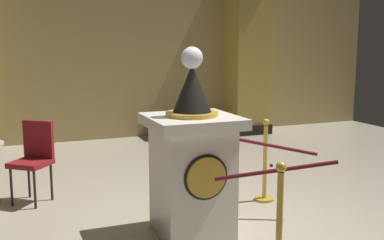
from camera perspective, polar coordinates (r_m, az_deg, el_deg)
The scene contains 7 objects.
ground_plane at distance 4.97m, azimuth 3.56°, elevation -12.71°, with size 11.78×11.78×0.00m, color #B2A893.
back_wall at distance 9.39m, azimuth -9.52°, elevation 8.96°, with size 11.78×0.16×3.67m, color tan.
pedestal_clock at distance 4.53m, azimuth 0.02°, elevation -5.31°, with size 0.84×0.84×1.84m.
stanchion_far at distance 5.68m, azimuth 8.88°, elevation -6.32°, with size 0.24×0.24×1.00m.
velvet_rope at distance 4.57m, azimuth 9.67°, elevation -4.42°, with size 1.41×1.43×0.22m.
column_right at distance 9.92m, azimuth 6.63°, elevation 8.53°, with size 0.89×0.89×3.53m.
cafe_chair_red at distance 5.84m, azimuth -18.70°, elevation -3.97°, with size 0.56×0.56×0.96m.
Camera 1 is at (-1.97, -4.18, 1.85)m, focal length 43.70 mm.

